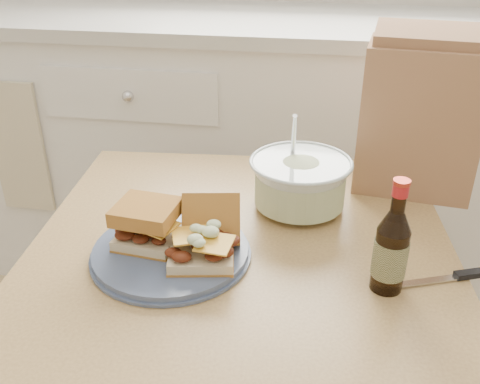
% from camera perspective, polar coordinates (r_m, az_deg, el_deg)
% --- Properties ---
extents(cabinet_run, '(2.50, 0.64, 0.94)m').
position_cam_1_polar(cabinet_run, '(1.95, 6.11, 4.40)').
color(cabinet_run, white).
rests_on(cabinet_run, ground).
extents(dining_table, '(0.88, 0.88, 0.68)m').
position_cam_1_polar(dining_table, '(1.10, 0.17, -9.65)').
color(dining_table, tan).
rests_on(dining_table, ground).
extents(plate, '(0.29, 0.29, 0.02)m').
position_cam_1_polar(plate, '(1.01, -7.37, -6.34)').
color(plate, '#495776').
rests_on(plate, dining_table).
extents(sandwich_left, '(0.12, 0.11, 0.08)m').
position_cam_1_polar(sandwich_left, '(1.00, -9.86, -3.36)').
color(sandwich_left, beige).
rests_on(sandwich_left, plate).
extents(sandwich_right, '(0.13, 0.17, 0.10)m').
position_cam_1_polar(sandwich_right, '(0.96, -3.79, -4.88)').
color(sandwich_right, beige).
rests_on(sandwich_right, plate).
extents(coleslaw_bowl, '(0.22, 0.22, 0.21)m').
position_cam_1_polar(coleslaw_bowl, '(1.14, 6.39, 0.78)').
color(coleslaw_bowl, silver).
rests_on(coleslaw_bowl, dining_table).
extents(beer_bottle, '(0.06, 0.06, 0.21)m').
position_cam_1_polar(beer_bottle, '(0.92, 15.81, -5.93)').
color(beer_bottle, black).
rests_on(beer_bottle, dining_table).
extents(knife, '(0.17, 0.08, 0.01)m').
position_cam_1_polar(knife, '(1.02, 22.60, -8.22)').
color(knife, silver).
rests_on(knife, dining_table).
extents(paper_bag, '(0.27, 0.19, 0.33)m').
position_cam_1_polar(paper_bag, '(1.25, 18.60, 7.39)').
color(paper_bag, '#A5724F').
rests_on(paper_bag, dining_table).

